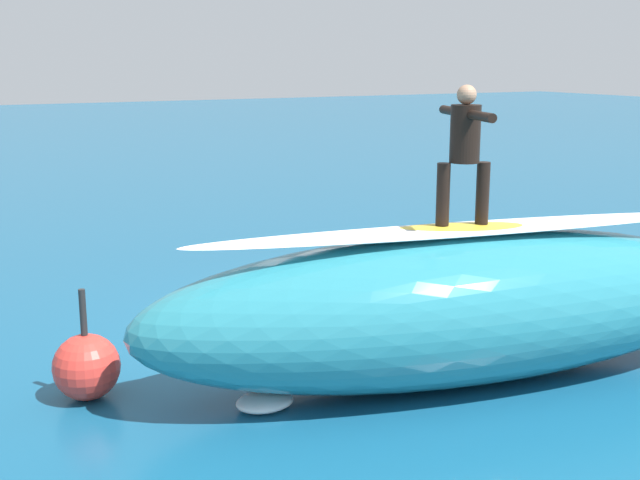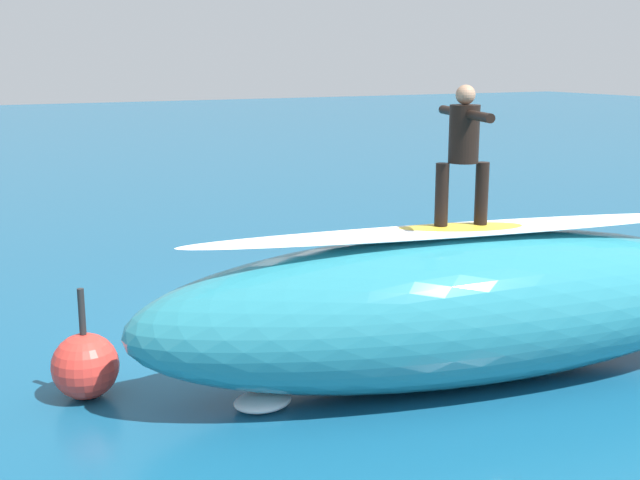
{
  "view_description": "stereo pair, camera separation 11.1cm",
  "coord_description": "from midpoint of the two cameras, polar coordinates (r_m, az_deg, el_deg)",
  "views": [
    {
      "loc": [
        5.32,
        10.37,
        3.78
      ],
      "look_at": [
        0.21,
        0.82,
        1.37
      ],
      "focal_mm": 46.3,
      "sensor_mm": 36.0,
      "label": 1
    },
    {
      "loc": [
        5.22,
        10.42,
        3.78
      ],
      "look_at": [
        0.21,
        0.82,
        1.37
      ],
      "focal_mm": 46.3,
      "sensor_mm": 36.0,
      "label": 2
    }
  ],
  "objects": [
    {
      "name": "wave_foam_lip",
      "position": [
        9.63,
        10.06,
        0.71
      ],
      "size": [
        6.61,
        1.92,
        0.08
      ],
      "primitive_type": "ellipsoid",
      "rotation": [
        0.0,
        0.0,
        -0.18
      ],
      "color": "white",
      "rests_on": "wave_crest"
    },
    {
      "name": "foam_patch_mid",
      "position": [
        14.87,
        3.89,
        -1.92
      ],
      "size": [
        0.44,
        0.61,
        0.14
      ],
      "primitive_type": "ellipsoid",
      "rotation": [
        0.0,
        0.0,
        1.68
      ],
      "color": "white",
      "rests_on": "ground_plane"
    },
    {
      "name": "surfboard_riding",
      "position": [
        9.62,
        10.01,
        0.76
      ],
      "size": [
        1.91,
        1.05,
        0.1
      ],
      "primitive_type": "ellipsoid",
      "rotation": [
        0.0,
        0.0,
        -0.29
      ],
      "color": "yellow",
      "rests_on": "wave_crest"
    },
    {
      "name": "foam_patch_far",
      "position": [
        9.24,
        -3.64,
        -11.06
      ],
      "size": [
        0.72,
        0.6,
        0.16
      ],
      "primitive_type": "ellipsoid",
      "rotation": [
        0.0,
        0.0,
        0.11
      ],
      "color": "white",
      "rests_on": "ground_plane"
    },
    {
      "name": "surfer_paddling",
      "position": [
        13.09,
        -6.71,
        -3.37
      ],
      "size": [
        1.22,
        1.23,
        0.28
      ],
      "rotation": [
        0.0,
        0.0,
        0.79
      ],
      "color": "black",
      "rests_on": "surfboard_paddling"
    },
    {
      "name": "foam_patch_near",
      "position": [
        14.99,
        10.57,
        -2.01
      ],
      "size": [
        0.96,
        0.93,
        0.12
      ],
      "primitive_type": "ellipsoid",
      "rotation": [
        0.0,
        0.0,
        2.57
      ],
      "color": "white",
      "rests_on": "ground_plane"
    },
    {
      "name": "surfboard_paddling",
      "position": [
        13.03,
        -6.9,
        -4.2
      ],
      "size": [
        2.0,
        2.01,
        0.09
      ],
      "primitive_type": "ellipsoid",
      "rotation": [
        0.0,
        0.0,
        0.79
      ],
      "color": "#E0563D",
      "rests_on": "ground_plane"
    },
    {
      "name": "buoy_marker",
      "position": [
        9.73,
        -15.6,
        -8.37
      ],
      "size": [
        0.75,
        0.75,
        1.28
      ],
      "color": "red",
      "rests_on": "ground_plane"
    },
    {
      "name": "ground_plane",
      "position": [
        12.25,
        -0.64,
        -5.41
      ],
      "size": [
        120.0,
        120.0,
        0.0
      ],
      "primitive_type": "plane",
      "color": "#145175"
    },
    {
      "name": "wave_crest",
      "position": [
        9.86,
        9.85,
        -4.63
      ],
      "size": [
        8.0,
        3.49,
        1.79
      ],
      "primitive_type": "ellipsoid",
      "rotation": [
        0.0,
        0.0,
        -0.18
      ],
      "color": "teal",
      "rests_on": "ground_plane"
    },
    {
      "name": "surfer_riding",
      "position": [
        9.48,
        10.23,
        6.51
      ],
      "size": [
        0.61,
        1.47,
        1.59
      ],
      "rotation": [
        0.0,
        0.0,
        -0.29
      ],
      "color": "black",
      "rests_on": "surfboard_riding"
    }
  ]
}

